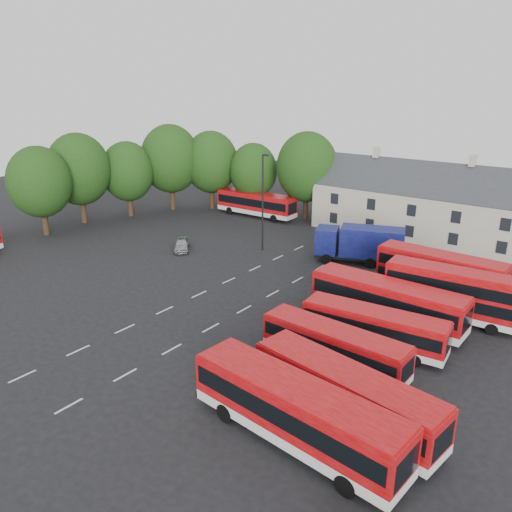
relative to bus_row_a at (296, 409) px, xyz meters
The scene contains 15 objects.
ground 19.11m from the bus_row_a, 152.61° to the left, with size 140.00×140.00×0.00m, color black.
lane_markings 18.05m from the bus_row_a, 143.23° to the left, with size 5.15×33.80×0.01m.
treeline 47.18m from the bus_row_a, 143.23° to the left, with size 29.92×32.59×12.01m.
terrace_houses 38.89m from the bus_row_a, 94.24° to the left, with size 35.70×7.13×10.06m.
bus_row_a is the anchor object (origin of this frame).
bus_row_b 3.24m from the bus_row_a, 69.00° to the left, with size 11.26×4.11×3.11m.
bus_row_c 7.72m from the bus_row_a, 104.42° to the left, with size 9.83×2.58×2.76m.
bus_row_d 11.44m from the bus_row_a, 95.04° to the left, with size 10.00×3.25×2.78m.
bus_row_e 15.52m from the bus_row_a, 96.64° to the left, with size 11.74×2.97×3.30m.
bus_dd_south 19.14m from the bus_row_a, 84.40° to the left, with size 10.11×3.04×4.09m.
bus_dd_north 21.80m from the bus_row_a, 90.03° to the left, with size 10.32×2.75×4.20m.
bus_north 45.30m from the bus_row_a, 129.70° to the left, with size 11.58×3.01×3.25m.
box_truck 28.00m from the bus_row_a, 109.53° to the left, with size 9.02×5.57×3.77m.
silver_car 32.47m from the bus_row_a, 145.33° to the left, with size 1.55×3.84×1.31m, color #A5A7AD.
lamppost 31.11m from the bus_row_a, 129.56° to the left, with size 0.72×0.43×10.41m.
Camera 1 is at (27.94, -26.59, 17.41)m, focal length 35.00 mm.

